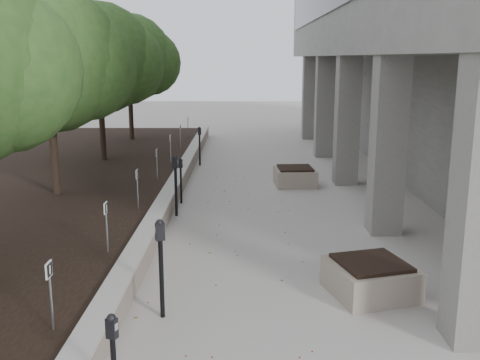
{
  "coord_description": "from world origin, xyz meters",
  "views": [
    {
      "loc": [
        0.18,
        -6.18,
        3.94
      ],
      "look_at": [
        0.09,
        6.1,
        1.2
      ],
      "focal_mm": 41.16,
      "sensor_mm": 36.0,
      "label": 1
    }
  ],
  "objects_px": {
    "crabapple_tree_5": "(129,77)",
    "parking_meter_2": "(161,269)",
    "parking_meter_4": "(181,181)",
    "parking_meter_5": "(200,146)",
    "planter_front": "(370,278)",
    "crabapple_tree_4": "(100,82)",
    "crabapple_tree_3": "(50,90)",
    "parking_meter_3": "(176,186)",
    "planter_back": "(295,176)"
  },
  "relations": [
    {
      "from": "parking_meter_3",
      "to": "planter_back",
      "type": "distance_m",
      "value": 4.84
    },
    {
      "from": "parking_meter_2",
      "to": "parking_meter_4",
      "type": "xyz_separation_m",
      "value": [
        -0.47,
        6.82,
        -0.16
      ]
    },
    {
      "from": "parking_meter_3",
      "to": "crabapple_tree_5",
      "type": "bearing_deg",
      "value": 112.24
    },
    {
      "from": "parking_meter_2",
      "to": "parking_meter_4",
      "type": "distance_m",
      "value": 6.84
    },
    {
      "from": "crabapple_tree_3",
      "to": "parking_meter_3",
      "type": "bearing_deg",
      "value": -12.61
    },
    {
      "from": "crabapple_tree_3",
      "to": "crabapple_tree_5",
      "type": "xyz_separation_m",
      "value": [
        0.0,
        10.0,
        0.0
      ]
    },
    {
      "from": "parking_meter_3",
      "to": "planter_front",
      "type": "height_order",
      "value": "parking_meter_3"
    },
    {
      "from": "crabapple_tree_5",
      "to": "parking_meter_2",
      "type": "distance_m",
      "value": 16.89
    },
    {
      "from": "crabapple_tree_5",
      "to": "parking_meter_3",
      "type": "bearing_deg",
      "value": -73.07
    },
    {
      "from": "parking_meter_5",
      "to": "planter_back",
      "type": "xyz_separation_m",
      "value": [
        3.25,
        -3.21,
        -0.44
      ]
    },
    {
      "from": "parking_meter_4",
      "to": "parking_meter_5",
      "type": "height_order",
      "value": "parking_meter_5"
    },
    {
      "from": "parking_meter_3",
      "to": "planter_front",
      "type": "relative_size",
      "value": 1.22
    },
    {
      "from": "crabapple_tree_5",
      "to": "parking_meter_4",
      "type": "distance_m",
      "value": 10.34
    },
    {
      "from": "parking_meter_3",
      "to": "planter_back",
      "type": "relative_size",
      "value": 1.26
    },
    {
      "from": "crabapple_tree_3",
      "to": "parking_meter_4",
      "type": "relative_size",
      "value": 4.29
    },
    {
      "from": "planter_front",
      "to": "parking_meter_5",
      "type": "bearing_deg",
      "value": 108.38
    },
    {
      "from": "crabapple_tree_4",
      "to": "planter_front",
      "type": "xyz_separation_m",
      "value": [
        7.13,
        -10.45,
        -2.82
      ]
    },
    {
      "from": "crabapple_tree_5",
      "to": "parking_meter_5",
      "type": "relative_size",
      "value": 3.74
    },
    {
      "from": "parking_meter_2",
      "to": "planter_back",
      "type": "height_order",
      "value": "parking_meter_2"
    },
    {
      "from": "parking_meter_4",
      "to": "planter_front",
      "type": "xyz_separation_m",
      "value": [
        3.88,
        -5.95,
        -0.33
      ]
    },
    {
      "from": "parking_meter_4",
      "to": "planter_back",
      "type": "relative_size",
      "value": 1.02
    },
    {
      "from": "planter_front",
      "to": "planter_back",
      "type": "bearing_deg",
      "value": 93.76
    },
    {
      "from": "crabapple_tree_5",
      "to": "parking_meter_2",
      "type": "xyz_separation_m",
      "value": [
        3.72,
        -16.31,
        -2.33
      ]
    },
    {
      "from": "crabapple_tree_3",
      "to": "planter_front",
      "type": "relative_size",
      "value": 4.24
    },
    {
      "from": "parking_meter_3",
      "to": "crabapple_tree_3",
      "type": "bearing_deg",
      "value": 172.7
    },
    {
      "from": "parking_meter_3",
      "to": "parking_meter_2",
      "type": "bearing_deg",
      "value": -80.02
    },
    {
      "from": "crabapple_tree_3",
      "to": "crabapple_tree_5",
      "type": "distance_m",
      "value": 10.0
    },
    {
      "from": "parking_meter_4",
      "to": "parking_meter_3",
      "type": "bearing_deg",
      "value": -77.44
    },
    {
      "from": "parking_meter_4",
      "to": "planter_back",
      "type": "bearing_deg",
      "value": 45.79
    },
    {
      "from": "crabapple_tree_3",
      "to": "crabapple_tree_5",
      "type": "relative_size",
      "value": 1.0
    },
    {
      "from": "parking_meter_2",
      "to": "parking_meter_5",
      "type": "xyz_separation_m",
      "value": [
        -0.39,
        12.28,
        -0.06
      ]
    },
    {
      "from": "parking_meter_5",
      "to": "parking_meter_2",
      "type": "bearing_deg",
      "value": -92.28
    },
    {
      "from": "parking_meter_2",
      "to": "planter_front",
      "type": "height_order",
      "value": "parking_meter_2"
    },
    {
      "from": "parking_meter_2",
      "to": "parking_meter_5",
      "type": "bearing_deg",
      "value": 70.33
    },
    {
      "from": "crabapple_tree_4",
      "to": "parking_meter_3",
      "type": "distance_m",
      "value": 7.0
    },
    {
      "from": "crabapple_tree_3",
      "to": "parking_meter_3",
      "type": "height_order",
      "value": "crabapple_tree_3"
    },
    {
      "from": "parking_meter_3",
      "to": "parking_meter_5",
      "type": "distance_m",
      "value": 6.7
    },
    {
      "from": "planter_front",
      "to": "parking_meter_4",
      "type": "bearing_deg",
      "value": 123.08
    },
    {
      "from": "planter_back",
      "to": "crabapple_tree_5",
      "type": "bearing_deg",
      "value": 132.29
    },
    {
      "from": "crabapple_tree_3",
      "to": "parking_meter_5",
      "type": "distance_m",
      "value": 7.24
    },
    {
      "from": "crabapple_tree_5",
      "to": "parking_meter_5",
      "type": "bearing_deg",
      "value": -50.42
    },
    {
      "from": "parking_meter_3",
      "to": "parking_meter_4",
      "type": "bearing_deg",
      "value": 96.03
    },
    {
      "from": "crabapple_tree_4",
      "to": "crabapple_tree_5",
      "type": "height_order",
      "value": "same"
    },
    {
      "from": "parking_meter_4",
      "to": "planter_front",
      "type": "relative_size",
      "value": 0.99
    },
    {
      "from": "parking_meter_2",
      "to": "planter_back",
      "type": "xyz_separation_m",
      "value": [
        2.87,
        9.07,
        -0.5
      ]
    },
    {
      "from": "parking_meter_2",
      "to": "planter_back",
      "type": "bearing_deg",
      "value": 50.98
    },
    {
      "from": "parking_meter_5",
      "to": "planter_front",
      "type": "xyz_separation_m",
      "value": [
        3.79,
        -11.41,
        -0.43
      ]
    },
    {
      "from": "parking_meter_4",
      "to": "parking_meter_5",
      "type": "distance_m",
      "value": 5.46
    },
    {
      "from": "parking_meter_4",
      "to": "parking_meter_2",
      "type": "bearing_deg",
      "value": -74.21
    },
    {
      "from": "crabapple_tree_3",
      "to": "planter_front",
      "type": "bearing_deg",
      "value": -37.38
    }
  ]
}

